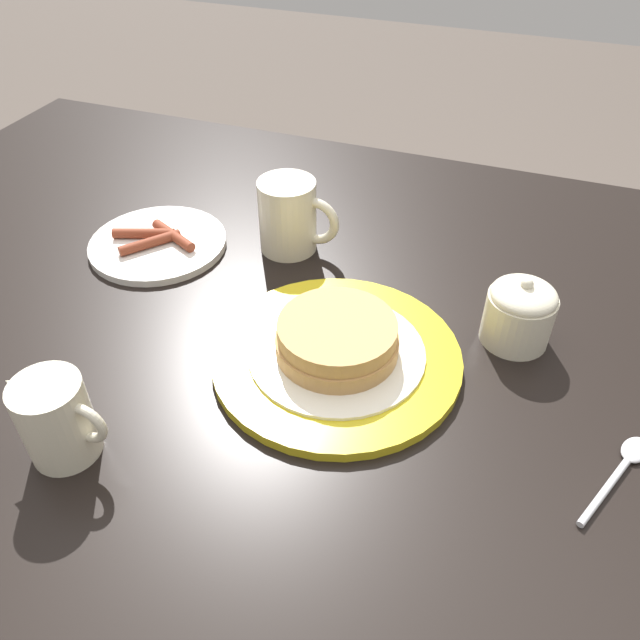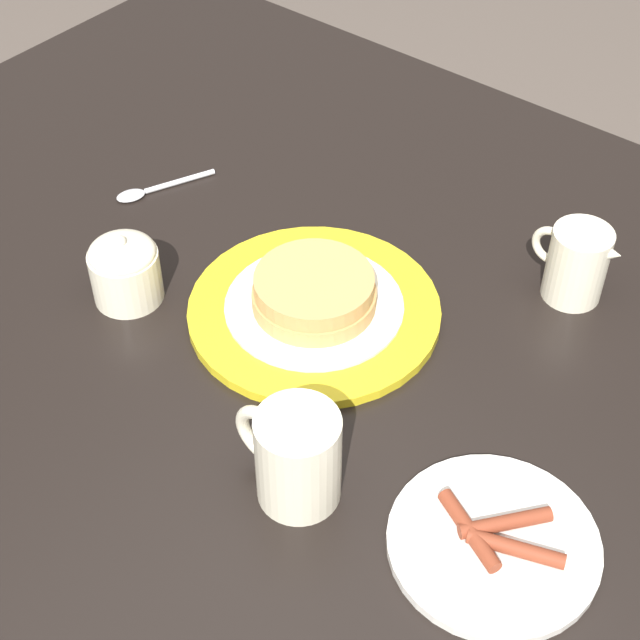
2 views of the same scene
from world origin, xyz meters
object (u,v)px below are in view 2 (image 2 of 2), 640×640
at_px(coffee_mug, 295,455).
at_px(pancake_plate, 314,303).
at_px(creamer_pitcher, 578,263).
at_px(side_plate_bacon, 494,542).
at_px(sugar_bowl, 125,269).
at_px(spoon, 150,190).

bearing_deg(coffee_mug, pancake_plate, -55.15).
distance_m(coffee_mug, creamer_pitcher, 0.40).
distance_m(pancake_plate, side_plate_bacon, 0.33).
xyz_separation_m(coffee_mug, sugar_bowl, (0.31, -0.09, -0.01)).
bearing_deg(side_plate_bacon, sugar_bowl, -2.84).
height_order(side_plate_bacon, coffee_mug, coffee_mug).
bearing_deg(sugar_bowl, side_plate_bacon, 177.16).
distance_m(pancake_plate, creamer_pitcher, 0.29).
height_order(pancake_plate, creamer_pitcher, creamer_pitcher).
relative_size(pancake_plate, side_plate_bacon, 1.47).
relative_size(creamer_pitcher, sugar_bowl, 1.22).
bearing_deg(side_plate_bacon, coffee_mug, 19.50).
bearing_deg(sugar_bowl, pancake_plate, -149.55).
bearing_deg(pancake_plate, coffee_mug, 124.85).
distance_m(side_plate_bacon, coffee_mug, 0.19).
relative_size(creamer_pitcher, spoon, 0.84).
height_order(coffee_mug, creamer_pitcher, coffee_mug).
xyz_separation_m(pancake_plate, creamer_pitcher, (-0.20, -0.21, 0.03)).
distance_m(side_plate_bacon, creamer_pitcher, 0.35).
bearing_deg(coffee_mug, sugar_bowl, -15.34).
height_order(pancake_plate, coffee_mug, coffee_mug).
bearing_deg(coffee_mug, spoon, -28.44).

